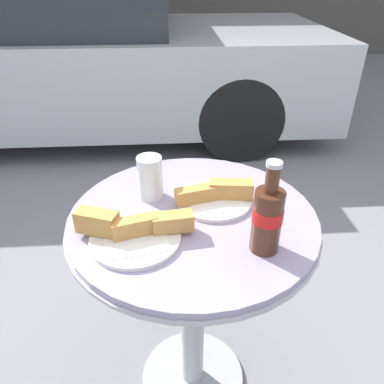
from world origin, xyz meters
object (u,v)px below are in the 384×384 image
(lunch_plate_far, at_px, (133,231))
(parked_car, at_px, (69,57))
(lunch_plate_near, at_px, (215,196))
(cola_bottle_left, at_px, (267,217))
(bistro_table, at_px, (193,266))
(drinking_glass, at_px, (150,179))

(lunch_plate_far, height_order, parked_car, parked_car)
(lunch_plate_near, bearing_deg, cola_bottle_left, -66.45)
(parked_car, bearing_deg, lunch_plate_near, -69.25)
(bistro_table, relative_size, lunch_plate_far, 2.58)
(drinking_glass, bearing_deg, cola_bottle_left, -42.40)
(drinking_glass, bearing_deg, lunch_plate_far, -101.63)
(cola_bottle_left, distance_m, drinking_glass, 0.37)
(cola_bottle_left, relative_size, lunch_plate_near, 1.04)
(bistro_table, xyz_separation_m, lunch_plate_far, (-0.15, -0.09, 0.21))
(drinking_glass, bearing_deg, parked_car, 107.33)
(parked_car, bearing_deg, drinking_glass, -72.67)
(lunch_plate_near, height_order, lunch_plate_far, lunch_plate_far)
(cola_bottle_left, xyz_separation_m, lunch_plate_far, (-0.31, 0.06, -0.07))
(cola_bottle_left, relative_size, parked_car, 0.05)
(bistro_table, relative_size, drinking_glass, 6.00)
(drinking_glass, relative_size, lunch_plate_near, 0.56)
(lunch_plate_far, xyz_separation_m, parked_car, (-0.74, 2.68, -0.15))
(cola_bottle_left, bearing_deg, drinking_glass, 137.60)
(drinking_glass, xyz_separation_m, lunch_plate_near, (0.18, -0.04, -0.04))
(bistro_table, xyz_separation_m, drinking_glass, (-0.11, 0.10, 0.24))
(cola_bottle_left, height_order, drinking_glass, cola_bottle_left)
(cola_bottle_left, xyz_separation_m, lunch_plate_near, (-0.09, 0.21, -0.07))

